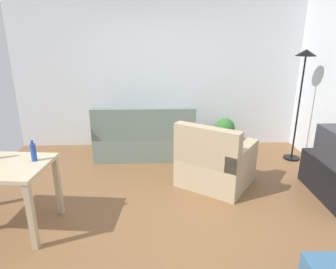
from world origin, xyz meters
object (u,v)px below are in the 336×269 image
Objects in this scene: potted_plant at (225,131)px; bottle_blue at (33,152)px; torchiere_lamp at (303,75)px; couch at (145,139)px; armchair at (214,163)px; tv_stand at (336,181)px.

bottle_blue is (-2.54, -2.24, 0.53)m from potted_plant.
bottle_blue reaches higher than potted_plant.
potted_plant is (-1.05, 0.55, -1.08)m from torchiere_lamp.
couch is at bearing -167.93° from potted_plant.
potted_plant is 0.47× the size of armchair.
torchiere_lamp is 3.18× the size of potted_plant.
potted_plant is at bearing 41.43° from bottle_blue.
couch is at bearing 58.95° from tv_stand.
potted_plant is (-1.05, 1.82, 0.09)m from tv_stand.
tv_stand is 1.56m from armchair.
bottle_blue is (-2.10, -0.84, 0.54)m from armchair.
torchiere_lamp is (0.00, 1.28, 1.17)m from tv_stand.
couch is 1.49m from potted_plant.
bottle_blue is (-1.08, -1.93, 0.55)m from couch.
torchiere_lamp is at bearing 0.00° from tv_stand.
potted_plant is at bearing -72.55° from armchair.
couch is 2.93m from tv_stand.
bottle_blue is at bearing 60.73° from couch.
torchiere_lamp is at bearing -27.57° from potted_plant.
tv_stand is at bearing -160.46° from armchair.
couch is 0.92× the size of torchiere_lamp.
armchair is (1.01, -1.09, 0.01)m from couch.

